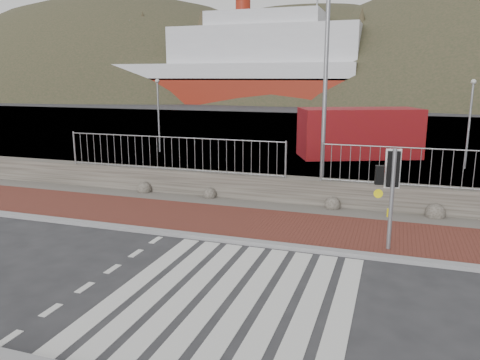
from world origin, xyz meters
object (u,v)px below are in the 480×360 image
(traffic_signal_far, at_px, (392,178))
(shipping_container, at_px, (359,133))
(streetlight, at_px, (330,64))
(ferry, at_px, (228,70))

(traffic_signal_far, bearing_deg, shipping_container, -93.75)
(traffic_signal_far, height_order, streetlight, streetlight)
(ferry, bearing_deg, streetlight, -67.08)
(ferry, relative_size, shipping_container, 8.04)
(ferry, xyz_separation_m, shipping_container, (25.60, -50.10, -4.07))
(traffic_signal_far, xyz_separation_m, streetlight, (-2.19, 4.55, 2.78))
(traffic_signal_far, relative_size, streetlight, 0.31)
(traffic_signal_far, distance_m, streetlight, 5.76)
(ferry, relative_size, streetlight, 6.07)
(traffic_signal_far, distance_m, shipping_container, 14.35)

